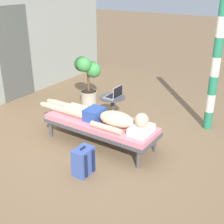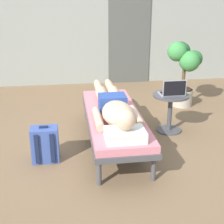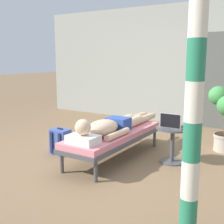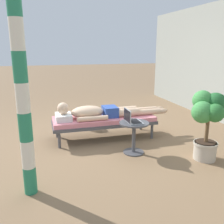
{
  "view_description": "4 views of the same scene",
  "coord_description": "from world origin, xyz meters",
  "px_view_note": "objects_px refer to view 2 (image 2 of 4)",
  "views": [
    {
      "loc": [
        -3.48,
        -2.55,
        2.54
      ],
      "look_at": [
        0.28,
        -0.07,
        0.55
      ],
      "focal_mm": 48.58,
      "sensor_mm": 36.0,
      "label": 1
    },
    {
      "loc": [
        -0.42,
        -3.54,
        1.83
      ],
      "look_at": [
        0.08,
        -0.1,
        0.5
      ],
      "focal_mm": 51.6,
      "sensor_mm": 36.0,
      "label": 2
    },
    {
      "loc": [
        2.39,
        -3.57,
        1.51
      ],
      "look_at": [
        -0.05,
        0.27,
        0.67
      ],
      "focal_mm": 46.98,
      "sensor_mm": 36.0,
      "label": 3
    },
    {
      "loc": [
        4.55,
        -1.05,
        1.71
      ],
      "look_at": [
        0.37,
        0.14,
        0.57
      ],
      "focal_mm": 40.29,
      "sensor_mm": 36.0,
      "label": 4
    }
  ],
  "objects_px": {
    "lounge_chair": "(114,119)",
    "backpack": "(45,144)",
    "side_table": "(170,106)",
    "laptop": "(173,91)",
    "potted_plant": "(184,66)",
    "person_reclining": "(115,108)"
  },
  "relations": [
    {
      "from": "person_reclining",
      "to": "backpack",
      "type": "distance_m",
      "value": 0.91
    },
    {
      "from": "side_table",
      "to": "laptop",
      "type": "distance_m",
      "value": 0.23
    },
    {
      "from": "backpack",
      "to": "laptop",
      "type": "bearing_deg",
      "value": 18.03
    },
    {
      "from": "lounge_chair",
      "to": "person_reclining",
      "type": "distance_m",
      "value": 0.19
    },
    {
      "from": "potted_plant",
      "to": "laptop",
      "type": "bearing_deg",
      "value": -116.89
    },
    {
      "from": "lounge_chair",
      "to": "laptop",
      "type": "distance_m",
      "value": 0.88
    },
    {
      "from": "person_reclining",
      "to": "potted_plant",
      "type": "relative_size",
      "value": 2.04
    },
    {
      "from": "lounge_chair",
      "to": "potted_plant",
      "type": "height_order",
      "value": "potted_plant"
    },
    {
      "from": "person_reclining",
      "to": "side_table",
      "type": "bearing_deg",
      "value": 24.56
    },
    {
      "from": "backpack",
      "to": "potted_plant",
      "type": "height_order",
      "value": "potted_plant"
    },
    {
      "from": "lounge_chair",
      "to": "backpack",
      "type": "xyz_separation_m",
      "value": [
        -0.82,
        -0.29,
        -0.15
      ]
    },
    {
      "from": "lounge_chair",
      "to": "potted_plant",
      "type": "relative_size",
      "value": 1.82
    },
    {
      "from": "backpack",
      "to": "potted_plant",
      "type": "relative_size",
      "value": 0.4
    },
    {
      "from": "laptop",
      "to": "side_table",
      "type": "bearing_deg",
      "value": 90.0
    },
    {
      "from": "lounge_chair",
      "to": "backpack",
      "type": "bearing_deg",
      "value": -160.71
    },
    {
      "from": "person_reclining",
      "to": "side_table",
      "type": "height_order",
      "value": "person_reclining"
    },
    {
      "from": "person_reclining",
      "to": "laptop",
      "type": "bearing_deg",
      "value": 21.49
    },
    {
      "from": "lounge_chair",
      "to": "laptop",
      "type": "relative_size",
      "value": 6.24
    },
    {
      "from": "laptop",
      "to": "backpack",
      "type": "height_order",
      "value": "laptop"
    },
    {
      "from": "lounge_chair",
      "to": "person_reclining",
      "type": "height_order",
      "value": "person_reclining"
    },
    {
      "from": "laptop",
      "to": "backpack",
      "type": "relative_size",
      "value": 0.73
    },
    {
      "from": "side_table",
      "to": "backpack",
      "type": "bearing_deg",
      "value": -160.36
    }
  ]
}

